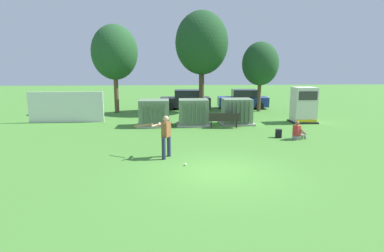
# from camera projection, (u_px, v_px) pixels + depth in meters

# --- Properties ---
(ground_plane) EXTENTS (96.00, 96.00, 0.00)m
(ground_plane) POSITION_uv_depth(u_px,v_px,m) (220.00, 172.00, 11.39)
(ground_plane) COLOR #478433
(fence_panel) EXTENTS (4.80, 0.12, 2.00)m
(fence_panel) POSITION_uv_depth(u_px,v_px,m) (66.00, 107.00, 20.97)
(fence_panel) COLOR white
(fence_panel) RESTS_ON ground
(transformer_west) EXTENTS (2.10, 1.70, 1.62)m
(transformer_west) POSITION_uv_depth(u_px,v_px,m) (154.00, 113.00, 19.78)
(transformer_west) COLOR #9E9B93
(transformer_west) RESTS_ON ground
(transformer_mid_west) EXTENTS (2.10, 1.70, 1.62)m
(transformer_mid_west) POSITION_uv_depth(u_px,v_px,m) (193.00, 113.00, 20.02)
(transformer_mid_west) COLOR #9E9B93
(transformer_mid_west) RESTS_ON ground
(transformer_mid_east) EXTENTS (2.10, 1.70, 1.62)m
(transformer_mid_east) POSITION_uv_depth(u_px,v_px,m) (237.00, 112.00, 20.38)
(transformer_mid_east) COLOR #9E9B93
(transformer_mid_east) RESTS_ON ground
(generator_enclosure) EXTENTS (1.60, 1.40, 2.30)m
(generator_enclosure) POSITION_uv_depth(u_px,v_px,m) (304.00, 105.00, 20.91)
(generator_enclosure) COLOR #262626
(generator_enclosure) RESTS_ON ground
(park_bench) EXTENTS (1.82, 0.52, 0.92)m
(park_bench) POSITION_uv_depth(u_px,v_px,m) (224.00, 119.00, 19.14)
(park_bench) COLOR #2D2823
(park_bench) RESTS_ON ground
(batter) EXTENTS (1.54, 0.96, 1.74)m
(batter) POSITION_uv_depth(u_px,v_px,m) (165.00, 134.00, 12.98)
(batter) COLOR #282D4C
(batter) RESTS_ON ground
(sports_ball) EXTENTS (0.09, 0.09, 0.09)m
(sports_ball) POSITION_uv_depth(u_px,v_px,m) (185.00, 164.00, 12.13)
(sports_ball) COLOR white
(sports_ball) RESTS_ON ground
(seated_spectator) EXTENTS (0.79, 0.66, 0.96)m
(seated_spectator) POSITION_uv_depth(u_px,v_px,m) (298.00, 132.00, 16.29)
(seated_spectator) COLOR gray
(seated_spectator) RESTS_ON ground
(backpack) EXTENTS (0.36, 0.32, 0.44)m
(backpack) POSITION_uv_depth(u_px,v_px,m) (279.00, 134.00, 16.71)
(backpack) COLOR black
(backpack) RESTS_ON ground
(tree_left) EXTENTS (3.53, 3.53, 6.75)m
(tree_left) POSITION_uv_depth(u_px,v_px,m) (115.00, 53.00, 24.70)
(tree_left) COLOR brown
(tree_left) RESTS_ON ground
(tree_center_left) EXTENTS (4.08, 4.08, 7.79)m
(tree_center_left) POSITION_uv_depth(u_px,v_px,m) (202.00, 43.00, 24.80)
(tree_center_left) COLOR #4C3828
(tree_center_left) RESTS_ON ground
(tree_center_right) EXTENTS (2.88, 2.88, 5.50)m
(tree_center_right) POSITION_uv_depth(u_px,v_px,m) (260.00, 64.00, 25.41)
(tree_center_right) COLOR brown
(tree_center_right) RESTS_ON ground
(parked_car_leftmost) EXTENTS (4.21, 1.95, 1.62)m
(parked_car_leftmost) POSITION_uv_depth(u_px,v_px,m) (186.00, 100.00, 27.36)
(parked_car_leftmost) COLOR black
(parked_car_leftmost) RESTS_ON ground
(parked_car_left_of_center) EXTENTS (4.27, 2.05, 1.62)m
(parked_car_left_of_center) POSITION_uv_depth(u_px,v_px,m) (243.00, 100.00, 27.67)
(parked_car_left_of_center) COLOR navy
(parked_car_left_of_center) RESTS_ON ground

